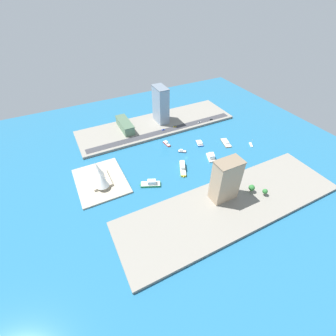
{
  "coord_description": "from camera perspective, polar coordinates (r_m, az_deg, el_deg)",
  "views": [
    {
      "loc": [
        -198.71,
        127.81,
        183.53
      ],
      "look_at": [
        -12.92,
        33.22,
        4.73
      ],
      "focal_mm": 24.67,
      "sensor_mm": 36.0,
      "label": 1
    }
  ],
  "objects": [
    {
      "name": "peninsula_point",
      "position": [
        274.52,
        -16.28,
        -3.09
      ],
      "size": [
        66.6,
        53.47,
        2.0
      ],
      "primitive_type": "cube",
      "color": "#A89E89",
      "rests_on": "ground_plane"
    },
    {
      "name": "catamaran_blue",
      "position": [
        324.64,
        7.79,
        6.13
      ],
      "size": [
        16.4,
        11.57,
        4.37
      ],
      "color": "blue",
      "rests_on": "ground_plane"
    },
    {
      "name": "suv_black",
      "position": [
        379.65,
        10.63,
        11.74
      ],
      "size": [
        1.99,
        4.45,
        1.62
      ],
      "color": "black",
      "rests_on": "road_strip"
    },
    {
      "name": "road_strip",
      "position": [
        344.55,
        -1.03,
        9.11
      ],
      "size": [
        11.28,
        228.0,
        0.15
      ],
      "primitive_type": "cube",
      "color": "#38383D",
      "rests_on": "quay_east"
    },
    {
      "name": "patrol_launch_navy",
      "position": [
        307.89,
        3.47,
        4.2
      ],
      "size": [
        9.68,
        11.01,
        3.38
      ],
      "color": "#1E284C",
      "rests_on": "ground_plane"
    },
    {
      "name": "taxi_yellow_cab",
      "position": [
        354.44,
        1.69,
        10.23
      ],
      "size": [
        1.92,
        5.09,
        1.54
      ],
      "color": "black",
      "rests_on": "road_strip"
    },
    {
      "name": "apartment_midrise_tan",
      "position": [
        233.64,
        14.07,
        -2.98
      ],
      "size": [
        16.34,
        27.12,
        47.03
      ],
      "color": "tan",
      "rests_on": "quay_west"
    },
    {
      "name": "terminal_long_green",
      "position": [
        352.44,
        -10.58,
        10.39
      ],
      "size": [
        46.0,
        15.02,
        13.0
      ],
      "color": "slate",
      "rests_on": "quay_east"
    },
    {
      "name": "opera_landmark",
      "position": [
        267.01,
        -16.58,
        -1.77
      ],
      "size": [
        38.73,
        20.28,
        19.86
      ],
      "color": "#BCAD93",
      "rests_on": "peninsula_point"
    },
    {
      "name": "tugboat_red",
      "position": [
        321.15,
        -0.34,
        6.09
      ],
      "size": [
        15.77,
        5.36,
        4.32
      ],
      "color": "red",
      "rests_on": "ground_plane"
    },
    {
      "name": "tower_tall_glass",
      "position": [
        359.33,
        -1.82,
        15.38
      ],
      "size": [
        29.43,
        16.13,
        53.97
      ],
      "color": "#8C9EB2",
      "rests_on": "quay_east"
    },
    {
      "name": "park_tree_cluster",
      "position": [
        260.53,
        21.02,
        -4.87
      ],
      "size": [
        15.96,
        15.07,
        9.03
      ],
      "color": "brown",
      "rests_on": "quay_west"
    },
    {
      "name": "hatchback_blue",
      "position": [
        346.44,
        -1.16,
        9.47
      ],
      "size": [
        2.08,
        4.39,
        1.72
      ],
      "color": "black",
      "rests_on": "road_strip"
    },
    {
      "name": "ground_plane",
      "position": [
        299.17,
        4.56,
        2.63
      ],
      "size": [
        440.0,
        440.0,
        0.0
      ],
      "primitive_type": "plane",
      "color": "#23668E"
    },
    {
      "name": "ferry_yellow_fast",
      "position": [
        279.35,
        3.66,
        0.14
      ],
      "size": [
        28.61,
        17.63,
        6.88
      ],
      "color": "yellow",
      "rests_on": "ground_plane"
    },
    {
      "name": "quay_east",
      "position": [
        364.74,
        -2.77,
        10.67
      ],
      "size": [
        70.0,
        240.0,
        3.41
      ],
      "primitive_type": "cube",
      "color": "gray",
      "rests_on": "ground_plane"
    },
    {
      "name": "barge_flat_brown",
      "position": [
        334.01,
        14.09,
        6.18
      ],
      "size": [
        23.4,
        14.13,
        3.08
      ],
      "color": "brown",
      "rests_on": "ground_plane"
    },
    {
      "name": "traffic_light_waterfront",
      "position": [
        344.57,
        2.26,
        9.91
      ],
      "size": [
        0.36,
        0.36,
        6.5
      ],
      "color": "black",
      "rests_on": "quay_east"
    },
    {
      "name": "quay_west",
      "position": [
        247.19,
        15.38,
        -8.72
      ],
      "size": [
        70.0,
        240.0,
        3.41
      ],
      "primitive_type": "cube",
      "color": "gray",
      "rests_on": "ground_plane"
    },
    {
      "name": "van_white",
      "position": [
        368.79,
        7.76,
        11.16
      ],
      "size": [
        1.94,
        4.88,
        1.51
      ],
      "color": "black",
      "rests_on": "road_strip"
    },
    {
      "name": "ferry_white_commuter",
      "position": [
        299.93,
        10.63,
        2.75
      ],
      "size": [
        20.44,
        14.53,
        7.38
      ],
      "color": "silver",
      "rests_on": "ground_plane"
    },
    {
      "name": "ferry_green_doubledeck",
      "position": [
        259.15,
        -4.29,
        -3.86
      ],
      "size": [
        16.39,
        23.88,
        7.16
      ],
      "color": "#2D8C4C",
      "rests_on": "ground_plane"
    },
    {
      "name": "sailboat_small_white",
      "position": [
        339.9,
        19.81,
        5.48
      ],
      "size": [
        10.8,
        7.13,
        10.01
      ],
      "color": "white",
      "rests_on": "ground_plane"
    }
  ]
}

